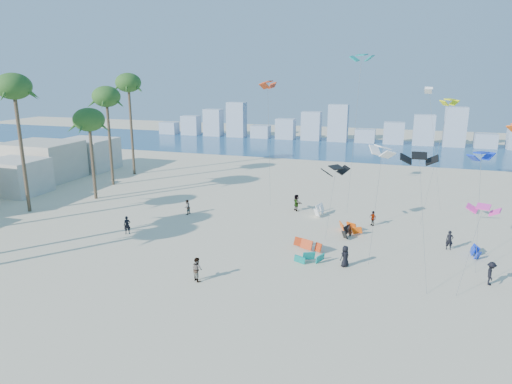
% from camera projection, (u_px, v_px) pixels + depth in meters
% --- Properties ---
extents(ground, '(220.00, 220.00, 0.00)m').
position_uv_depth(ground, '(140.00, 312.00, 30.43)').
color(ground, beige).
rests_on(ground, ground).
extents(ocean, '(220.00, 220.00, 0.00)m').
position_uv_depth(ocean, '(324.00, 147.00, 96.67)').
color(ocean, navy).
rests_on(ocean, ground).
extents(kitesurfer_near, '(0.78, 0.69, 1.80)m').
position_uv_depth(kitesurfer_near, '(127.00, 225.00, 44.84)').
color(kitesurfer_near, black).
rests_on(kitesurfer_near, ground).
extents(kitesurfer_mid, '(1.15, 1.09, 1.87)m').
position_uv_depth(kitesurfer_mid, '(197.00, 269.00, 34.77)').
color(kitesurfer_mid, gray).
rests_on(kitesurfer_mid, ground).
extents(kitesurfers_far, '(30.30, 15.54, 1.92)m').
position_uv_depth(kitesurfers_far, '(338.00, 227.00, 44.35)').
color(kitesurfers_far, black).
rests_on(kitesurfers_far, ground).
extents(grounded_kites, '(16.05, 16.16, 0.97)m').
position_uv_depth(grounded_kites, '(341.00, 233.00, 43.95)').
color(grounded_kites, '#0B8780').
rests_on(grounded_kites, ground).
extents(flying_kites, '(28.62, 27.45, 17.91)m').
position_uv_depth(flying_kites, '(393.00, 121.00, 43.98)').
color(flying_kites, black).
rests_on(flying_kites, ground).
extents(palm_row, '(8.56, 44.80, 15.44)m').
position_uv_depth(palm_row, '(32.00, 109.00, 49.04)').
color(palm_row, brown).
rests_on(palm_row, ground).
extents(distant_skyline, '(85.00, 3.00, 8.40)m').
position_uv_depth(distant_skyline, '(327.00, 127.00, 105.44)').
color(distant_skyline, '#9EADBF').
rests_on(distant_skyline, ground).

